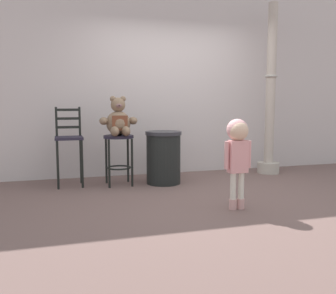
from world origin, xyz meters
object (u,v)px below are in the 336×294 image
child_walking (238,144)px  bar_chair_empty (69,142)px  lamppost (270,108)px  trash_bin (163,157)px  bar_stool_with_teddy (119,149)px  teddy_bear (119,121)px

child_walking → bar_chair_empty: 2.43m
lamppost → trash_bin: bearing=-171.7°
child_walking → lamppost: 2.34m
bar_stool_with_teddy → teddy_bear: (-0.00, -0.03, 0.39)m
teddy_bear → bar_chair_empty: 0.75m
bar_stool_with_teddy → teddy_bear: teddy_bear is taller
bar_stool_with_teddy → trash_bin: (0.64, -0.08, -0.13)m
bar_stool_with_teddy → lamppost: bearing=4.3°
bar_stool_with_teddy → bar_chair_empty: size_ratio=0.64×
lamppost → bar_chair_empty: 3.25m
child_walking → trash_bin: bearing=135.3°
bar_stool_with_teddy → bar_chair_empty: 0.70m
teddy_bear → bar_chair_empty: bearing=165.6°
child_walking → trash_bin: size_ratio=1.30×
child_walking → lamppost: size_ratio=0.36×
teddy_bear → bar_chair_empty: teddy_bear is taller
teddy_bear → bar_chair_empty: size_ratio=0.50×
trash_bin → child_walking: bearing=-74.6°
lamppost → bar_chair_empty: size_ratio=2.49×
bar_stool_with_teddy → lamppost: size_ratio=0.26×
teddy_bear → child_walking: bearing=-56.0°
trash_bin → lamppost: 2.05m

